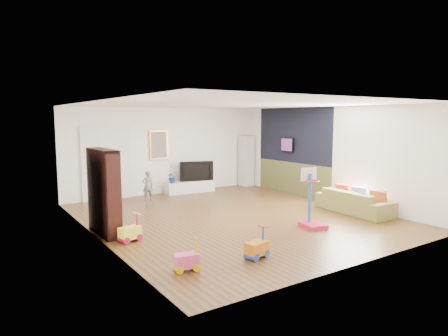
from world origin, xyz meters
TOP-DOWN VIEW (x-y plane):
  - floor at (0.00, 0.00)m, footprint 6.50×7.50m
  - ceiling at (0.00, 0.00)m, footprint 6.50×7.50m
  - wall_back at (0.00, 3.75)m, footprint 6.50×0.00m
  - wall_front at (0.00, -3.75)m, footprint 6.50×0.00m
  - wall_left at (-3.25, 0.00)m, footprint 0.00×7.50m
  - wall_right at (3.25, 0.00)m, footprint 0.00×7.50m
  - navy_accent at (3.23, 1.40)m, footprint 0.01×3.20m
  - olive_wainscot at (3.23, 1.40)m, footprint 0.01×3.20m
  - doorway at (-1.90, 3.71)m, footprint 1.45×0.06m
  - painting_back at (-0.25, 3.71)m, footprint 0.62×0.06m
  - artwork_right at (3.17, 1.60)m, footprint 0.04×0.56m
  - media_console at (0.66, 3.38)m, footprint 1.62×0.51m
  - tall_cabinet at (2.98, 3.48)m, footprint 0.43×0.43m
  - bookshelf at (-3.03, 0.27)m, footprint 0.34×1.21m
  - sofa at (2.77, -1.36)m, footprint 0.87×2.01m
  - basketball_hoop at (0.90, -1.76)m, footprint 0.55×0.62m
  - ride_on_yellow at (-2.79, -0.51)m, footprint 0.45×0.34m
  - ride_on_orange at (-1.31, -2.59)m, footprint 0.44×0.33m
  - ride_on_pink at (-2.58, -2.44)m, footprint 0.42×0.31m
  - child at (-0.95, 2.97)m, footprint 0.33×0.23m
  - tv at (0.87, 3.39)m, footprint 1.10×0.42m
  - vase_plant at (0.03, 3.36)m, footprint 0.36×0.32m
  - pillow_left at (2.93, -1.93)m, footprint 0.12×0.40m
  - pillow_center at (2.98, -1.34)m, footprint 0.18×0.41m
  - pillow_right at (2.98, -0.83)m, footprint 0.13×0.39m

SIDE VIEW (x-z plane):
  - floor at x=0.00m, z-range 0.00..0.00m
  - media_console at x=0.66m, z-range 0.00..0.37m
  - ride_on_pink at x=-2.58m, z-range 0.00..0.50m
  - ride_on_orange at x=-1.31m, z-range 0.00..0.53m
  - ride_on_yellow at x=-2.79m, z-range 0.00..0.54m
  - sofa at x=2.77m, z-range 0.00..0.58m
  - child at x=-0.95m, z-range 0.00..0.86m
  - pillow_left at x=2.93m, z-range 0.26..0.65m
  - pillow_center at x=2.98m, z-range 0.26..0.65m
  - pillow_right at x=2.98m, z-range 0.26..0.65m
  - olive_wainscot at x=3.23m, z-range 0.00..1.00m
  - vase_plant at x=0.03m, z-range 0.37..0.74m
  - basketball_hoop at x=0.90m, z-range 0.00..1.30m
  - tv at x=0.87m, z-range 0.37..1.01m
  - bookshelf at x=-3.03m, z-range 0.00..1.76m
  - tall_cabinet at x=2.98m, z-range 0.00..1.76m
  - doorway at x=-1.90m, z-range 0.00..2.10m
  - wall_back at x=0.00m, z-range 0.00..2.70m
  - wall_front at x=0.00m, z-range 0.00..2.70m
  - wall_left at x=-3.25m, z-range 0.00..2.70m
  - wall_right at x=3.25m, z-range 0.00..2.70m
  - artwork_right at x=3.17m, z-range 1.32..1.78m
  - painting_back at x=-0.25m, z-range 1.09..2.01m
  - navy_accent at x=3.23m, z-range 1.00..2.70m
  - ceiling at x=0.00m, z-range 2.70..2.70m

